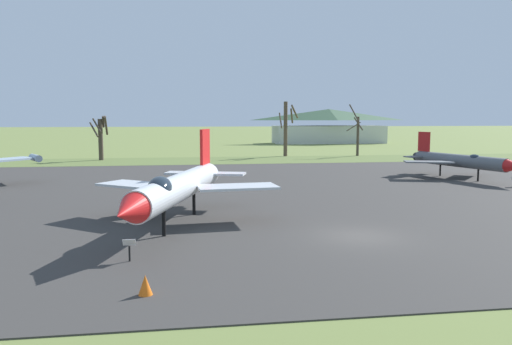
{
  "coord_description": "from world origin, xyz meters",
  "views": [
    {
      "loc": [
        -8.71,
        -23.61,
        5.99
      ],
      "look_at": [
        -3.37,
        12.64,
        1.94
      ],
      "focal_mm": 35.1,
      "sensor_mm": 36.0,
      "label": 1
    }
  ],
  "objects": [
    {
      "name": "grass_verge_strip",
      "position": [
        0.0,
        45.33,
        0.03
      ],
      "size": [
        162.61,
        12.0,
        0.06
      ],
      "primitive_type": "cube",
      "color": "#5B6C35",
      "rests_on": "ground"
    },
    {
      "name": "bare_tree_right_of_center",
      "position": [
        17.95,
        50.36,
        3.63
      ],
      "size": [
        2.5,
        2.97,
        7.99
      ],
      "color": "#42382D",
      "rests_on": "ground"
    },
    {
      "name": "jet_fighter_front_left",
      "position": [
        -9.0,
        3.76,
        2.21
      ],
      "size": [
        10.58,
        15.28,
        5.21
      ],
      "color": "silver",
      "rests_on": "ground"
    },
    {
      "name": "traffic_cone",
      "position": [
        -10.02,
        -6.98,
        0.37
      ],
      "size": [
        0.52,
        0.52,
        0.74
      ],
      "primitive_type": "cone",
      "color": "orange",
      "rests_on": "ground"
    },
    {
      "name": "ground_plane",
      "position": [
        0.0,
        0.0,
        0.0
      ],
      "size": [
        600.0,
        600.0,
        0.0
      ],
      "primitive_type": "plane",
      "color": "olive"
    },
    {
      "name": "asphalt_apron",
      "position": [
        0.0,
        14.75,
        0.03
      ],
      "size": [
        102.61,
        49.17,
        0.05
      ],
      "primitive_type": "cube",
      "color": "#383533",
      "rests_on": "ground"
    },
    {
      "name": "jet_fighter_rear_left",
      "position": [
        17.95,
        21.09,
        1.83
      ],
      "size": [
        10.1,
        13.02,
        4.46
      ],
      "color": "#565B60",
      "rests_on": "ground"
    },
    {
      "name": "bare_tree_left_of_center",
      "position": [
        -19.87,
        48.17,
        3.45
      ],
      "size": [
        2.44,
        2.41,
        6.22
      ],
      "color": "#42382D",
      "rests_on": "ground"
    },
    {
      "name": "bare_tree_center",
      "position": [
        7.04,
        51.43,
        4.54
      ],
      "size": [
        3.03,
        2.94,
        8.36
      ],
      "color": "brown",
      "rests_on": "ground"
    },
    {
      "name": "visitor_building",
      "position": [
        24.88,
        88.71,
        3.9
      ],
      "size": [
        26.75,
        9.58,
        7.87
      ],
      "color": "beige",
      "rests_on": "ground"
    },
    {
      "name": "info_placard_front_left",
      "position": [
        -10.95,
        -2.85,
        0.65
      ],
      "size": [
        0.53,
        0.3,
        1.02
      ],
      "color": "black",
      "rests_on": "ground"
    }
  ]
}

